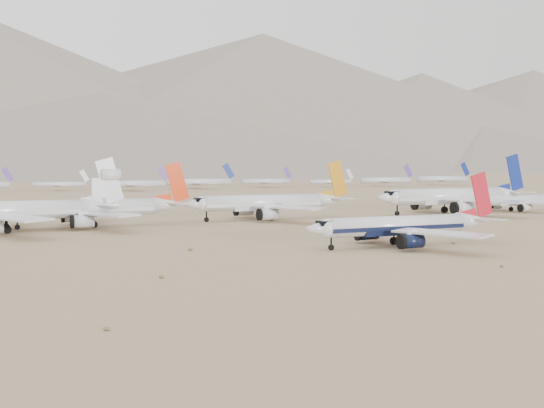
# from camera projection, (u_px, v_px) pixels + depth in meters

# --- Properties ---
(ground) EXTENTS (7000.00, 7000.00, 0.00)m
(ground) POSITION_uv_depth(u_px,v_px,m) (360.00, 251.00, 134.73)
(ground) COLOR #7F684A
(ground) RESTS_ON ground
(main_airliner) EXTENTS (44.08, 43.05, 15.55)m
(main_airliner) POSITION_uv_depth(u_px,v_px,m) (404.00, 226.00, 142.80)
(main_airliner) COLOR silver
(main_airliner) RESTS_ON ground
(row2_navy_widebody) EXTENTS (58.58, 57.28, 20.84)m
(row2_navy_widebody) POSITION_uv_depth(u_px,v_px,m) (453.00, 197.00, 234.22)
(row2_navy_widebody) COLOR silver
(row2_navy_widebody) RESTS_ON ground
(row2_gold_tail) EXTENTS (51.55, 50.41, 18.35)m
(row2_gold_tail) POSITION_uv_depth(u_px,v_px,m) (269.00, 203.00, 209.40)
(row2_gold_tail) COLOR silver
(row2_gold_tail) RESTS_ON ground
(row2_orange_tail) EXTENTS (50.17, 49.08, 17.90)m
(row2_orange_tail) POSITION_uv_depth(u_px,v_px,m) (94.00, 209.00, 185.48)
(row2_orange_tail) COLOR silver
(row2_orange_tail) RESTS_ON ground
(row2_white_trijet) EXTENTS (53.71, 52.49, 19.03)m
(row2_white_trijet) POSITION_uv_depth(u_px,v_px,m) (12.00, 210.00, 171.29)
(row2_white_trijet) COLOR silver
(row2_white_trijet) RESTS_ON ground
(row2_blue_far) EXTENTS (39.83, 38.94, 14.15)m
(row2_blue_far) POSITION_uv_depth(u_px,v_px,m) (517.00, 201.00, 244.16)
(row2_blue_far) COLOR silver
(row2_blue_far) RESTS_ON ground
(distant_storage_row) EXTENTS (570.18, 64.18, 15.95)m
(distant_storage_row) POSITION_uv_depth(u_px,v_px,m) (150.00, 183.00, 437.94)
(distant_storage_row) COLOR silver
(distant_storage_row) RESTS_ON ground
(mountain_range) EXTENTS (7354.00, 3024.00, 470.00)m
(mountain_range) POSITION_uv_depth(u_px,v_px,m) (27.00, 92.00, 1652.28)
(mountain_range) COLOR slate
(mountain_range) RESTS_ON ground
(foothills) EXTENTS (4637.50, 1395.00, 155.00)m
(foothills) POSITION_uv_depth(u_px,v_px,m) (296.00, 138.00, 1347.68)
(foothills) COLOR slate
(foothills) RESTS_ON ground
(desert_scrub) EXTENTS (261.14, 121.67, 0.63)m
(desert_scrub) POSITION_uv_depth(u_px,v_px,m) (472.00, 273.00, 105.93)
(desert_scrub) COLOR brown
(desert_scrub) RESTS_ON ground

